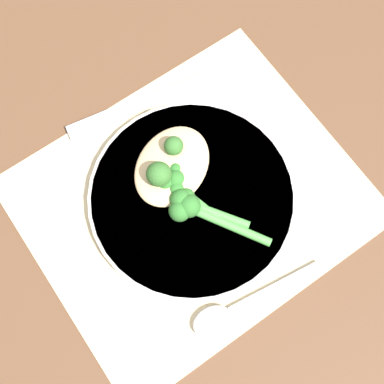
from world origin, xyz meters
name	(u,v)px	position (x,y,z in m)	size (l,w,h in m)	color
ground_plane	(192,200)	(0.00, 0.00, 0.00)	(3.00, 3.00, 0.00)	brown
placemat	(192,199)	(0.00, 0.00, 0.00)	(0.41, 0.34, 0.00)	#C6B289
plate	(192,197)	(0.00, 0.00, 0.01)	(0.26, 0.26, 0.01)	silver
chicken_fillet	(169,168)	(0.00, 0.04, 0.03)	(0.14, 0.13, 0.02)	tan
pesto_dollop_primary	(174,146)	(0.01, 0.06, 0.05)	(0.02, 0.02, 0.02)	#336628
pesto_dollop_secondary	(159,174)	(-0.02, 0.04, 0.05)	(0.03, 0.03, 0.03)	#336628
broccoli_stalk_front	(176,181)	(-0.01, 0.02, 0.03)	(0.05, 0.10, 0.03)	#51A847
broccoli_stalk_right	(187,199)	(-0.01, 0.00, 0.03)	(0.07, 0.10, 0.03)	#51A847
broccoli_stalk_rear	(193,209)	(-0.01, -0.02, 0.03)	(0.09, 0.12, 0.03)	#51A847
knife	(140,104)	(0.02, 0.15, 0.01)	(0.20, 0.05, 0.01)	silver
spoon	(227,313)	(-0.05, -0.14, 0.01)	(0.17, 0.05, 0.01)	silver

